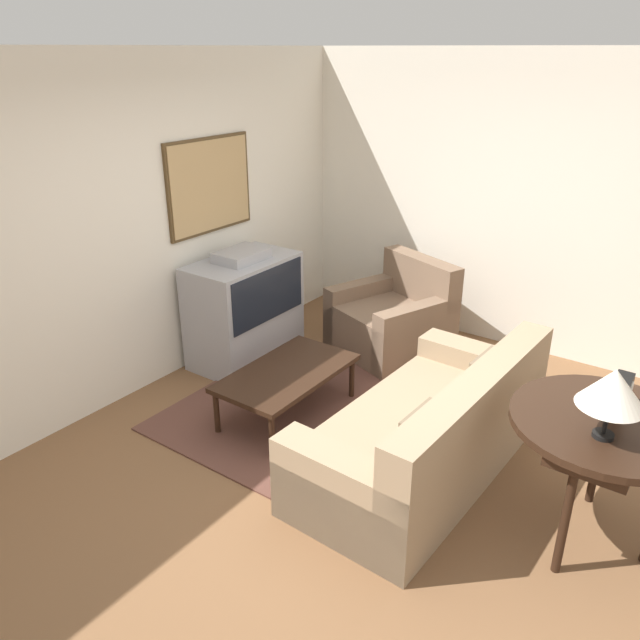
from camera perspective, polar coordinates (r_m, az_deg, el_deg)
ground_plane at (r=4.43m, az=2.98°, el=-13.66°), size 12.00×12.00×0.00m
wall_back at (r=5.17m, az=-17.01°, el=7.72°), size 12.00×0.10×2.70m
wall_right at (r=6.07m, az=17.06°, el=9.94°), size 0.06×12.00×2.70m
area_rug at (r=5.11m, az=-2.34°, el=-7.98°), size 1.95×1.65×0.01m
tv at (r=5.73m, az=-6.90°, el=1.01°), size 1.02×0.59×1.05m
couch at (r=4.34m, az=9.94°, el=-10.21°), size 2.04×1.03×0.83m
armchair at (r=5.97m, az=6.69°, el=-0.09°), size 1.17×1.17×0.87m
coffee_table at (r=4.86m, az=-3.03°, el=-5.02°), size 1.13×0.63×0.39m
console_table at (r=3.82m, az=24.67°, el=-9.25°), size 1.04×1.04×0.82m
table_lamp at (r=3.49m, az=25.21°, el=-5.68°), size 0.34×0.34×0.40m
mantel_clock at (r=3.86m, az=25.77°, el=-6.09°), size 0.18×0.10×0.21m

